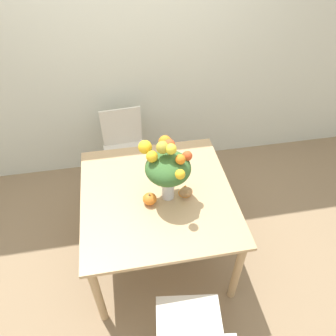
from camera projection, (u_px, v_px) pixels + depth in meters
name	position (u px, v px, depth m)	size (l,w,h in m)	color
ground_plane	(159.00, 249.00, 2.99)	(12.00, 12.00, 0.00)	#8E7556
wall_back	(134.00, 47.00, 2.98)	(8.00, 0.06, 2.70)	silver
dining_table	(157.00, 202.00, 2.54)	(1.14, 1.17, 0.75)	tan
flower_vase	(167.00, 167.00, 2.26)	(0.36, 0.41, 0.51)	silver
pumpkin	(150.00, 199.00, 2.38)	(0.10, 0.10, 0.09)	orange
turkey_figurine	(185.00, 190.00, 2.45)	(0.10, 0.14, 0.08)	#A87A4C
dining_chair_near_window	(125.00, 150.00, 3.31)	(0.45, 0.45, 0.86)	silver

